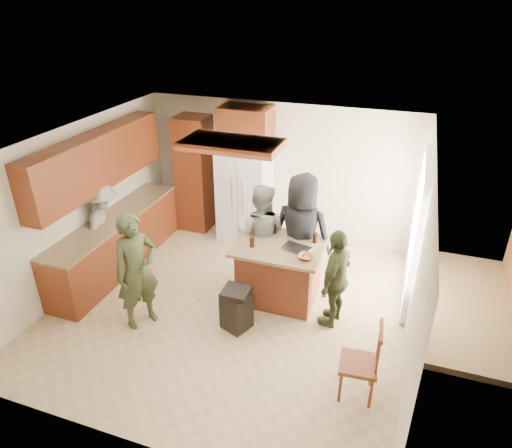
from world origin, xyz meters
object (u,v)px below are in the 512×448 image
(person_front_left, at_px, (137,271))
(person_side_right, at_px, (336,278))
(person_counter, at_px, (104,228))
(person_behind_left, at_px, (261,235))
(kitchen_island, at_px, (279,271))
(trash_bin, at_px, (236,308))
(spindle_chair, at_px, (360,364))
(person_behind_right, at_px, (301,233))
(refrigerator, at_px, (245,192))

(person_front_left, distance_m, person_side_right, 2.70)
(person_front_left, height_order, person_counter, person_front_left)
(person_side_right, bearing_deg, person_behind_left, -104.11)
(person_front_left, bearing_deg, person_behind_left, -8.10)
(person_counter, xyz_separation_m, kitchen_island, (2.90, 0.19, -0.31))
(kitchen_island, height_order, trash_bin, kitchen_island)
(person_front_left, relative_size, spindle_chair, 1.71)
(person_counter, bearing_deg, person_behind_right, -103.38)
(person_side_right, distance_m, kitchen_island, 0.97)
(person_behind_right, height_order, kitchen_island, person_behind_right)
(person_counter, bearing_deg, person_front_left, -152.89)
(person_side_right, distance_m, trash_bin, 1.42)
(spindle_chair, bearing_deg, person_behind_right, 121.95)
(kitchen_island, bearing_deg, person_side_right, -18.62)
(person_behind_left, xyz_separation_m, spindle_chair, (1.81, -1.85, -0.38))
(person_side_right, relative_size, trash_bin, 2.33)
(person_side_right, bearing_deg, person_front_left, -58.66)
(kitchen_island, bearing_deg, person_behind_right, 62.75)
(person_counter, relative_size, refrigerator, 0.87)
(refrigerator, bearing_deg, spindle_chair, -51.12)
(person_behind_left, height_order, person_behind_right, person_behind_right)
(person_side_right, bearing_deg, trash_bin, -53.61)
(person_behind_right, relative_size, trash_bin, 3.00)
(person_side_right, bearing_deg, spindle_chair, 35.57)
(person_front_left, bearing_deg, person_side_right, -39.57)
(person_behind_right, distance_m, trash_bin, 1.52)
(spindle_chair, bearing_deg, kitchen_island, 133.11)
(refrigerator, distance_m, kitchen_island, 2.10)
(person_behind_right, bearing_deg, person_counter, 15.31)
(person_side_right, height_order, trash_bin, person_side_right)
(person_behind_left, xyz_separation_m, refrigerator, (-0.76, 1.35, 0.06))
(person_behind_left, height_order, person_side_right, person_behind_left)
(kitchen_island, bearing_deg, spindle_chair, -46.89)
(person_counter, relative_size, trash_bin, 2.49)
(person_front_left, distance_m, person_counter, 1.59)
(person_counter, relative_size, spindle_chair, 1.57)
(person_front_left, distance_m, spindle_chair, 3.11)
(trash_bin, distance_m, spindle_chair, 1.88)
(kitchen_island, bearing_deg, person_counter, -176.32)
(person_front_left, relative_size, person_behind_right, 0.90)
(trash_bin, xyz_separation_m, spindle_chair, (1.76, -0.65, 0.13))
(person_counter, xyz_separation_m, trash_bin, (2.55, -0.67, -0.46))
(person_side_right, relative_size, refrigerator, 0.81)
(person_behind_left, distance_m, person_side_right, 1.45)
(refrigerator, bearing_deg, kitchen_island, -55.36)
(person_behind_left, height_order, refrigerator, refrigerator)
(person_front_left, distance_m, person_behind_right, 2.46)
(person_counter, bearing_deg, person_side_right, -115.97)
(person_behind_left, relative_size, person_behind_right, 0.89)
(trash_bin, bearing_deg, spindle_chair, -20.18)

